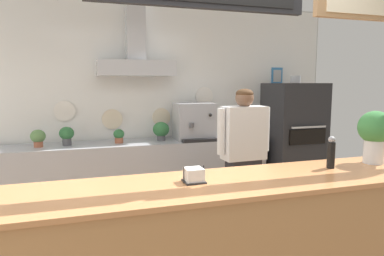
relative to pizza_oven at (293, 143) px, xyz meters
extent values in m
cube|color=#9E9E99|center=(-2.07, 0.64, 0.54)|extent=(5.68, 0.12, 2.75)
cube|color=white|center=(-2.07, 0.58, 0.54)|extent=(5.64, 0.01, 2.71)
cylinder|color=white|center=(-3.01, 0.56, 0.48)|extent=(0.26, 0.02, 0.26)
cylinder|color=beige|center=(-2.42, 0.56, 0.35)|extent=(0.27, 0.02, 0.27)
cylinder|color=beige|center=(-1.76, 0.56, 0.36)|extent=(0.25, 0.02, 0.25)
cylinder|color=white|center=(-1.12, 0.56, 0.64)|extent=(0.26, 0.02, 0.26)
cube|color=black|center=(0.13, 0.56, 0.55)|extent=(0.25, 0.02, 0.24)
cube|color=slate|center=(0.13, 0.55, 0.55)|extent=(0.18, 0.01, 0.17)
cube|color=teal|center=(0.05, 0.56, 0.94)|extent=(0.18, 0.02, 0.25)
cube|color=#A7A7A7|center=(0.05, 0.55, 0.94)|extent=(0.13, 0.01, 0.18)
cube|color=#B7BABF|center=(-2.11, 0.42, 1.02)|extent=(1.00, 0.32, 0.20)
cube|color=#B7BABF|center=(-2.11, 0.46, 1.50)|extent=(0.24, 0.24, 0.75)
cube|color=#CF8550|center=(-2.07, -2.18, 0.20)|extent=(4.98, 0.67, 0.03)
cube|color=#A3A5AD|center=(-2.26, 0.24, -0.38)|extent=(3.62, 0.60, 0.92)
cube|color=gray|center=(-2.26, 0.24, -0.67)|extent=(3.44, 0.55, 0.02)
cube|color=#232326|center=(0.00, 0.00, 0.00)|extent=(0.72, 0.62, 1.66)
cube|color=black|center=(0.00, -0.32, 0.13)|extent=(0.54, 0.02, 0.20)
cube|color=#B7BABF|center=(0.00, -0.34, 0.26)|extent=(0.51, 0.02, 0.02)
cylinder|color=#B7BABF|center=(0.00, 0.00, 0.88)|extent=(0.14, 0.14, 0.10)
cube|color=#232328|center=(-1.21, -0.90, -0.40)|extent=(0.34, 0.22, 0.87)
cube|color=white|center=(-1.21, -0.90, 0.31)|extent=(0.45, 0.24, 0.56)
cylinder|color=white|center=(-0.94, -0.88, 0.34)|extent=(0.08, 0.08, 0.47)
cylinder|color=white|center=(-1.47, -0.91, 0.34)|extent=(0.08, 0.08, 0.47)
sphere|color=brown|center=(-1.21, -0.90, 0.68)|extent=(0.19, 0.19, 0.19)
ellipsoid|color=#4C331E|center=(-1.21, -0.90, 0.72)|extent=(0.18, 0.18, 0.11)
cube|color=#A3A5AD|center=(-1.39, 0.22, 0.32)|extent=(0.51, 0.37, 0.48)
cylinder|color=#4C4C51|center=(-1.49, 0.01, 0.30)|extent=(0.06, 0.06, 0.06)
cube|color=black|center=(-1.39, 0.00, 0.10)|extent=(0.46, 0.10, 0.04)
sphere|color=black|center=(-1.23, 0.02, 0.42)|extent=(0.04, 0.04, 0.04)
cylinder|color=#9E563D|center=(-2.38, 0.24, 0.12)|extent=(0.10, 0.10, 0.07)
ellipsoid|color=#2D6638|center=(-2.38, 0.24, 0.20)|extent=(0.13, 0.13, 0.12)
cylinder|color=#4C4C51|center=(-1.83, 0.26, 0.12)|extent=(0.11, 0.11, 0.07)
ellipsoid|color=#2D6638|center=(-1.83, 0.26, 0.23)|extent=(0.21, 0.21, 0.19)
cylinder|color=#9E563D|center=(-3.31, 0.23, 0.12)|extent=(0.10, 0.10, 0.07)
ellipsoid|color=#5B844C|center=(-3.31, 0.23, 0.21)|extent=(0.17, 0.17, 0.15)
cylinder|color=#4C4C51|center=(-2.99, 0.24, 0.13)|extent=(0.10, 0.10, 0.09)
ellipsoid|color=#2D6638|center=(-2.99, 0.24, 0.23)|extent=(0.17, 0.17, 0.16)
cylinder|color=silver|center=(-0.68, -2.07, 0.31)|extent=(0.15, 0.15, 0.19)
cylinder|color=gray|center=(-0.68, -2.07, 0.25)|extent=(0.14, 0.14, 0.06)
ellipsoid|color=#387A3D|center=(-0.68, -2.07, 0.49)|extent=(0.25, 0.25, 0.25)
cylinder|color=black|center=(-1.10, -2.10, 0.31)|extent=(0.06, 0.06, 0.19)
sphere|color=gray|center=(-1.10, -2.10, 0.42)|extent=(0.05, 0.05, 0.05)
cube|color=#262628|center=(-2.17, -2.15, 0.22)|extent=(0.13, 0.13, 0.01)
cylinder|color=#262628|center=(-2.23, -2.15, 0.27)|extent=(0.01, 0.01, 0.10)
cylinder|color=#262628|center=(-2.10, -2.15, 0.27)|extent=(0.01, 0.01, 0.10)
cube|color=white|center=(-2.17, -2.15, 0.26)|extent=(0.11, 0.11, 0.09)
camera|label=1|loc=(-2.82, -4.16, 0.83)|focal=32.72mm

